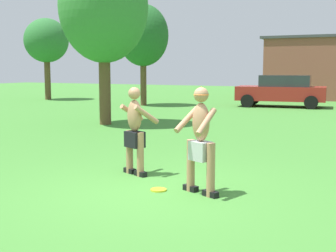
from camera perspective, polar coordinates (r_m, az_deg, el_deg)
ground_plane at (r=7.30m, az=-1.84°, el=-8.25°), size 80.00×80.00×0.00m
player_with_cap at (r=7.03m, az=4.08°, el=-1.27°), size 0.70×0.69×1.67m
player_in_black at (r=8.33m, az=-4.14°, el=-0.43°), size 0.70×0.68×1.61m
frisbee at (r=7.39m, az=-1.19°, el=-7.96°), size 0.26×0.26×0.03m
car_red_mid_lot at (r=23.52m, az=14.03°, el=4.34°), size 4.47×2.39×1.58m
tree_left_field at (r=23.78m, az=-3.13°, el=11.18°), size 2.60×2.60×5.16m
tree_behind_players at (r=16.00m, az=-8.06°, el=14.45°), size 3.01×3.01×5.89m
tree_near_building at (r=29.04m, az=-14.94°, el=10.20°), size 2.67×2.67×4.91m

